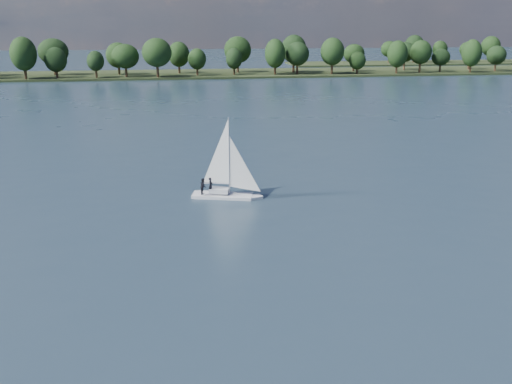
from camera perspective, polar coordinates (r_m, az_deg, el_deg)
The scene contains 5 objects.
ground at distance 123.20m, azimuth -2.77°, elevation 7.26°, with size 700.00×700.00×0.00m, color #233342.
far_shore at distance 234.06m, azimuth -6.02°, elevation 11.57°, with size 660.00×40.00×1.50m, color black.
far_shore_back at distance 330.87m, azimuth 22.90°, elevation 11.82°, with size 220.00×30.00×1.40m, color black.
sailboat at distance 66.64m, azimuth -3.34°, elevation 1.73°, with size 7.89×4.16×10.00m.
treeline at distance 229.13m, azimuth -6.83°, elevation 13.47°, with size 562.85×74.58×17.73m.
Camera 1 is at (-13.87, -20.81, 19.75)m, focal length 40.00 mm.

